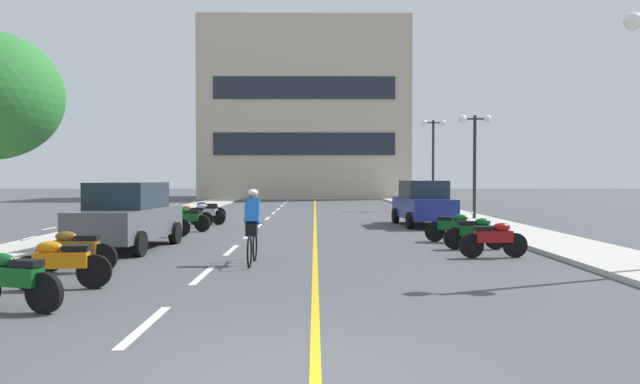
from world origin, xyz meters
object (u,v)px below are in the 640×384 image
Objects in this scene: motorcycle_0 at (12,279)px; motorcycle_9 at (206,213)px; motorcycle_7 at (188,218)px; motorcycle_2 at (75,250)px; motorcycle_4 at (476,232)px; street_lamp_mid at (475,142)px; parked_car_mid at (423,203)px; parked_car_near at (128,216)px; cyclist_rider at (252,225)px; motorcycle_6 at (163,223)px; motorcycle_10 at (206,210)px; street_lamp_far at (433,144)px; motorcycle_3 at (494,238)px; motorcycle_1 at (61,262)px; motorcycle_8 at (191,215)px; motorcycle_5 at (454,227)px.

motorcycle_9 is at bearing 90.22° from motorcycle_0.
motorcycle_7 is 3.09m from motorcycle_9.
motorcycle_2 and motorcycle_4 have the same top height.
parked_car_mid is (-2.75, -2.51, -2.62)m from street_lamp_mid.
cyclist_rider is at bearing -36.43° from parked_car_near.
motorcycle_6 is 1.01× the size of motorcycle_9.
street_lamp_mid reaches higher than parked_car_mid.
motorcycle_4 and motorcycle_10 have the same top height.
street_lamp_mid is 12.34m from motorcycle_10.
motorcycle_0 is 3.54m from motorcycle_2.
street_lamp_far is 3.06× the size of motorcycle_3.
parked_car_near reaches higher than motorcycle_0.
motorcycle_1 is at bearing -135.70° from cyclist_rider.
motorcycle_3 is 15.09m from motorcycle_10.
street_lamp_mid is at bearing 15.39° from motorcycle_8.
street_lamp_mid reaches higher than motorcycle_8.
motorcycle_2 is at bearing -92.10° from motorcycle_9.
motorcycle_1 and motorcycle_9 have the same top height.
motorcycle_10 is (-9.20, 11.96, 0.00)m from motorcycle_3.
motorcycle_8 is (-9.17, 8.57, 0.00)m from motorcycle_3.
motorcycle_3 is at bearing 9.39° from cyclist_rider.
motorcycle_3 is at bearing -52.45° from motorcycle_10.
parked_car_mid is 8.90m from motorcycle_9.
parked_car_near is 2.44× the size of cyclist_rider.
motorcycle_10 is (0.10, 7.05, 0.00)m from motorcycle_6.
street_lamp_far reaches higher than motorcycle_3.
motorcycle_2 is at bearing -158.13° from motorcycle_4.
motorcycle_4 is 0.96× the size of cyclist_rider.
motorcycle_10 is (-0.35, 1.91, 0.00)m from motorcycle_9.
street_lamp_far reaches higher than motorcycle_5.
motorcycle_8 is 1.51m from motorcycle_9.
street_lamp_far is 3.06× the size of motorcycle_8.
motorcycle_8 is at bearing 142.95° from motorcycle_4.
motorcycle_0 is at bearing -88.48° from motorcycle_8.
parked_car_mid is at bearing -137.56° from street_lamp_mid.
motorcycle_2 is at bearing -149.23° from motorcycle_5.
motorcycle_9 is at bearing -79.78° from motorcycle_10.
street_lamp_far is at bearing 91.09° from street_lamp_mid.
street_lamp_mid is 2.60× the size of cyclist_rider.
street_lamp_far reaches higher than motorcycle_1.
motorcycle_2 is at bearing -162.18° from cyclist_rider.
parked_car_mid is at bearing 56.39° from motorcycle_1.
motorcycle_6 is at bearing -94.90° from motorcycle_9.
motorcycle_10 is (-0.39, 15.88, 0.00)m from motorcycle_1.
cyclist_rider is at bearing 56.87° from motorcycle_0.
motorcycle_1 is (-0.01, 1.67, 0.00)m from motorcycle_0.
motorcycle_2 is 12.14m from motorcycle_9.
motorcycle_5 is 12.48m from motorcycle_10.
motorcycle_6 is (0.14, 3.16, -0.44)m from parked_car_near.
motorcycle_8 is (-0.23, 1.61, 0.00)m from motorcycle_7.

